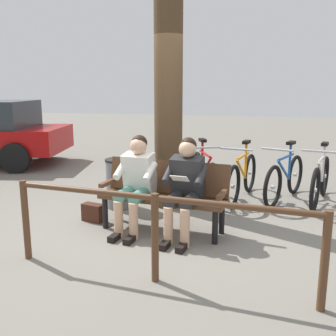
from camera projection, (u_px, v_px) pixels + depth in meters
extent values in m
plane|color=slate|center=(157.00, 234.00, 4.78)|extent=(40.00, 40.00, 0.00)
cube|color=#51331E|center=(162.00, 198.00, 4.80)|extent=(1.64, 0.64, 0.05)
cube|color=#51331E|center=(168.00, 177.00, 4.92)|extent=(1.60, 0.33, 0.42)
cube|color=#51331E|center=(223.00, 194.00, 4.51)|extent=(0.11, 0.40, 0.05)
cube|color=#51331E|center=(108.00, 183.00, 5.03)|extent=(0.11, 0.40, 0.05)
cylinder|color=black|center=(215.00, 227.00, 4.44)|extent=(0.07, 0.07, 0.40)
cylinder|color=black|center=(105.00, 213.00, 4.94)|extent=(0.07, 0.07, 0.40)
cylinder|color=black|center=(222.00, 218.00, 4.75)|extent=(0.07, 0.07, 0.40)
cylinder|color=black|center=(118.00, 206.00, 5.25)|extent=(0.07, 0.07, 0.40)
cube|color=#262628|center=(188.00, 178.00, 4.65)|extent=(0.42, 0.35, 0.55)
sphere|color=#D8A884|center=(188.00, 149.00, 4.55)|extent=(0.21, 0.21, 0.21)
sphere|color=black|center=(188.00, 146.00, 4.57)|extent=(0.20, 0.20, 0.20)
cylinder|color=#262628|center=(190.00, 201.00, 4.47)|extent=(0.20, 0.42, 0.15)
cylinder|color=#D8A884|center=(185.00, 228.00, 4.35)|extent=(0.11, 0.11, 0.45)
cube|color=black|center=(182.00, 247.00, 4.29)|extent=(0.12, 0.23, 0.07)
cylinder|color=#262628|center=(201.00, 176.00, 4.45)|extent=(0.13, 0.31, 0.23)
cylinder|color=#262628|center=(174.00, 199.00, 4.54)|extent=(0.20, 0.42, 0.15)
cylinder|color=#D8A884|center=(168.00, 226.00, 4.42)|extent=(0.11, 0.11, 0.45)
cube|color=black|center=(165.00, 245.00, 4.36)|extent=(0.12, 0.23, 0.07)
cylinder|color=#262628|center=(169.00, 174.00, 4.59)|extent=(0.13, 0.31, 0.23)
cube|color=silver|center=(180.00, 178.00, 4.36)|extent=(0.21, 0.14, 0.09)
cube|color=white|center=(139.00, 174.00, 4.87)|extent=(0.42, 0.35, 0.55)
sphere|color=#D8A884|center=(138.00, 146.00, 4.78)|extent=(0.21, 0.21, 0.21)
sphere|color=black|center=(139.00, 143.00, 4.80)|extent=(0.20, 0.20, 0.20)
cylinder|color=#4C8C7A|center=(140.00, 195.00, 4.70)|extent=(0.20, 0.42, 0.15)
cylinder|color=#D8A884|center=(133.00, 221.00, 4.57)|extent=(0.11, 0.11, 0.45)
cube|color=black|center=(130.00, 239.00, 4.52)|extent=(0.12, 0.23, 0.07)
cylinder|color=white|center=(150.00, 172.00, 4.68)|extent=(0.13, 0.31, 0.23)
cylinder|color=#4C8C7A|center=(126.00, 194.00, 4.77)|extent=(0.20, 0.42, 0.15)
cylinder|color=#D8A884|center=(118.00, 219.00, 4.64)|extent=(0.11, 0.11, 0.45)
cube|color=black|center=(115.00, 237.00, 4.59)|extent=(0.12, 0.23, 0.07)
cylinder|color=white|center=(121.00, 170.00, 4.82)|extent=(0.13, 0.31, 0.23)
cube|color=#3F1E14|center=(93.00, 213.00, 5.21)|extent=(0.33, 0.21, 0.24)
cylinder|color=#4C3823|center=(168.00, 79.00, 5.54)|extent=(0.41, 0.41, 3.79)
cylinder|color=slate|center=(119.00, 184.00, 5.77)|extent=(0.39, 0.39, 0.71)
cylinder|color=black|center=(119.00, 160.00, 5.70)|extent=(0.41, 0.41, 0.03)
torus|color=black|center=(315.00, 190.00, 5.54)|extent=(0.23, 0.65, 0.66)
cylinder|color=silver|center=(315.00, 190.00, 5.54)|extent=(0.06, 0.07, 0.06)
torus|color=black|center=(325.00, 176.00, 6.42)|extent=(0.23, 0.65, 0.66)
cylinder|color=silver|center=(325.00, 176.00, 6.42)|extent=(0.06, 0.07, 0.06)
cylinder|color=silver|center=(322.00, 158.00, 5.90)|extent=(0.21, 0.62, 0.04)
cylinder|color=silver|center=(320.00, 172.00, 5.87)|extent=(0.20, 0.59, 0.43)
cylinder|color=silver|center=(323.00, 162.00, 6.08)|extent=(0.04, 0.04, 0.55)
cube|color=black|center=(325.00, 144.00, 6.02)|extent=(0.14, 0.24, 0.05)
cylinder|color=#B2B2B7|center=(319.00, 151.00, 5.52)|extent=(0.47, 0.16, 0.03)
torus|color=black|center=(273.00, 187.00, 5.71)|extent=(0.31, 0.63, 0.66)
cylinder|color=silver|center=(273.00, 187.00, 5.71)|extent=(0.07, 0.07, 0.06)
torus|color=black|center=(295.00, 175.00, 6.52)|extent=(0.31, 0.63, 0.66)
cylinder|color=silver|center=(295.00, 175.00, 6.52)|extent=(0.07, 0.07, 0.06)
cylinder|color=#1E519E|center=(286.00, 157.00, 6.03)|extent=(0.28, 0.60, 0.04)
cylinder|color=#1E519E|center=(284.00, 170.00, 6.01)|extent=(0.26, 0.57, 0.43)
cylinder|color=#1E519E|center=(290.00, 160.00, 6.20)|extent=(0.04, 0.04, 0.55)
cube|color=black|center=(291.00, 143.00, 6.14)|extent=(0.17, 0.24, 0.05)
cylinder|color=#B2B2B7|center=(278.00, 150.00, 5.68)|extent=(0.46, 0.21, 0.03)
torus|color=black|center=(233.00, 187.00, 5.74)|extent=(0.20, 0.66, 0.66)
cylinder|color=silver|center=(233.00, 187.00, 5.74)|extent=(0.06, 0.07, 0.06)
torus|color=black|center=(250.00, 173.00, 6.64)|extent=(0.20, 0.66, 0.66)
cylinder|color=silver|center=(250.00, 173.00, 6.64)|extent=(0.06, 0.07, 0.06)
cylinder|color=orange|center=(243.00, 156.00, 6.11)|extent=(0.17, 0.63, 0.04)
cylinder|color=orange|center=(241.00, 169.00, 6.08)|extent=(0.16, 0.59, 0.43)
cylinder|color=orange|center=(246.00, 159.00, 6.29)|extent=(0.04, 0.04, 0.55)
cube|color=black|center=(246.00, 142.00, 6.23)|extent=(0.13, 0.23, 0.05)
cylinder|color=#B2B2B7|center=(236.00, 149.00, 5.71)|extent=(0.48, 0.13, 0.03)
torus|color=black|center=(213.00, 184.00, 5.89)|extent=(0.31, 0.63, 0.66)
cylinder|color=silver|center=(213.00, 184.00, 5.89)|extent=(0.07, 0.07, 0.06)
torus|color=black|center=(198.00, 170.00, 6.88)|extent=(0.31, 0.63, 0.66)
cylinder|color=silver|center=(198.00, 170.00, 6.88)|extent=(0.07, 0.07, 0.06)
cylinder|color=#B71414|center=(205.00, 154.00, 6.31)|extent=(0.28, 0.60, 0.04)
cylinder|color=#B71414|center=(206.00, 167.00, 6.27)|extent=(0.27, 0.57, 0.43)
cylinder|color=#B71414|center=(202.00, 157.00, 6.50)|extent=(0.04, 0.04, 0.55)
cube|color=black|center=(203.00, 140.00, 6.44)|extent=(0.17, 0.24, 0.05)
cylinder|color=#B2B2B7|center=(212.00, 147.00, 5.88)|extent=(0.45, 0.22, 0.03)
torus|color=black|center=(180.00, 184.00, 5.89)|extent=(0.29, 0.64, 0.66)
cylinder|color=silver|center=(180.00, 184.00, 5.89)|extent=(0.07, 0.07, 0.06)
torus|color=black|center=(171.00, 170.00, 6.88)|extent=(0.29, 0.64, 0.66)
cylinder|color=silver|center=(171.00, 170.00, 6.88)|extent=(0.07, 0.07, 0.06)
cylinder|color=black|center=(176.00, 154.00, 6.31)|extent=(0.26, 0.60, 0.04)
cylinder|color=black|center=(176.00, 167.00, 6.27)|extent=(0.25, 0.57, 0.43)
cylinder|color=black|center=(174.00, 157.00, 6.50)|extent=(0.04, 0.04, 0.55)
cube|color=black|center=(174.00, 140.00, 6.44)|extent=(0.16, 0.24, 0.05)
cylinder|color=#B2B2B7|center=(180.00, 147.00, 5.88)|extent=(0.46, 0.20, 0.03)
cylinder|color=#51331E|center=(325.00, 262.00, 3.06)|extent=(0.07, 0.07, 0.85)
cylinder|color=#51331E|center=(155.00, 238.00, 3.54)|extent=(0.07, 0.07, 0.85)
cylinder|color=#51331E|center=(26.00, 220.00, 4.02)|extent=(0.07, 0.07, 0.85)
cylinder|color=#51331E|center=(155.00, 198.00, 3.46)|extent=(2.89, 0.36, 0.06)
cylinder|color=black|center=(15.00, 158.00, 8.11)|extent=(0.67, 0.34, 0.64)
cylinder|color=black|center=(46.00, 145.00, 9.87)|extent=(0.67, 0.34, 0.64)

